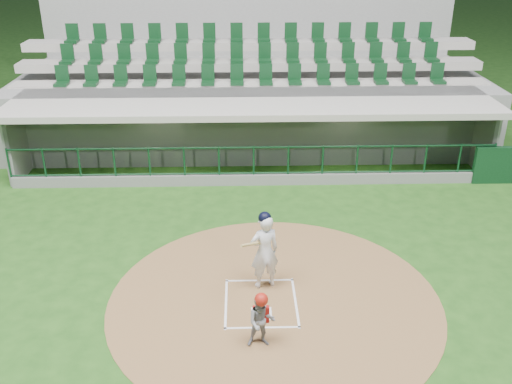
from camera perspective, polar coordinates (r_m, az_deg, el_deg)
ground at (r=12.75m, az=0.44°, el=-10.27°), size 120.00×120.00×0.00m
dirt_circle at (r=12.60m, az=1.86°, el=-10.74°), size 7.20×7.20×0.01m
home_plate at (r=12.17m, az=0.55°, el=-12.08°), size 0.43×0.43×0.02m
batter_box_chalk at (r=12.50m, az=0.49°, el=-11.00°), size 1.55×1.80×0.01m
dugout_structure at (r=19.33m, az=0.01°, el=5.61°), size 16.40×3.70×3.00m
seating_deck at (r=22.13m, az=-0.55°, el=9.38°), size 17.00×6.72×5.15m
batter at (r=12.54m, az=0.85°, el=-5.83°), size 0.91×0.94×1.86m
catcher at (r=11.07m, az=0.52°, el=-12.66°), size 0.55×0.44×1.18m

